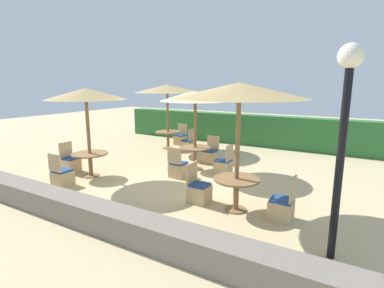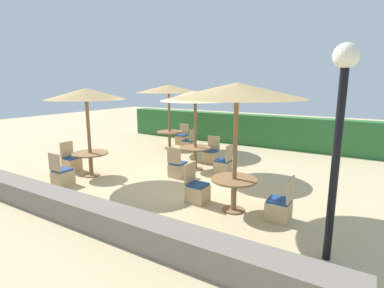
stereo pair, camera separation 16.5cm
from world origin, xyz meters
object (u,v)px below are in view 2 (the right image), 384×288
patio_chair_center_south (178,168)px  patio_chair_back_left_north (182,139)px  patio_chair_center_east (223,166)px  round_table_front_right (234,186)px  patio_chair_back_left_east (189,144)px  patio_chair_front_right_east (280,208)px  round_table_back_left (169,135)px  lamp_post (341,112)px  parasol_front_left (86,94)px  round_table_front_left (90,158)px  round_table_center (195,152)px  parasol_back_left (169,89)px  parasol_front_right (237,91)px  patio_chair_front_right_west (197,191)px  patio_chair_front_left_west (72,163)px  patio_chair_front_left_south (62,176)px  parasol_center (195,96)px  patio_chair_center_north (211,155)px

patio_chair_center_south → patio_chair_back_left_north: bearing=122.0°
patio_chair_center_east → round_table_front_right: 2.73m
patio_chair_center_east → patio_chair_back_left_east: 3.46m
round_table_front_right → patio_chair_front_right_east: bearing=2.9°
round_table_back_left → patio_chair_front_right_east: (5.98, -4.46, -0.32)m
lamp_post → parasol_front_left: (-6.74, 1.02, 0.09)m
patio_chair_center_south → round_table_front_left: patio_chair_center_south is taller
round_table_center → round_table_front_right: round_table_center is taller
round_table_center → round_table_front_left: (-2.33, -2.25, -0.01)m
patio_chair_center_south → parasol_back_left: size_ratio=0.34×
parasol_front_right → patio_chair_front_right_east: parasol_front_right is taller
patio_chair_back_left_north → patio_chair_center_east: bearing=138.9°
patio_chair_back_left_north → patio_chair_front_right_west: (4.05, -5.50, 0.00)m
parasol_front_right → patio_chair_front_right_east: (0.99, 0.05, -2.34)m
round_table_front_right → patio_chair_front_right_west: patio_chair_front_right_west is taller
lamp_post → patio_chair_front_left_west: bearing=172.2°
round_table_center → patio_chair_front_left_south: patio_chair_front_left_south is taller
lamp_post → patio_chair_front_right_west: (-2.97, 0.94, -2.09)m
patio_chair_front_right_west → patio_chair_center_south: bearing=-132.7°
patio_chair_center_south → parasol_back_left: parasol_back_left is taller
patio_chair_center_east → round_table_back_left: size_ratio=0.86×
parasol_front_right → patio_chair_front_right_west: bearing=179.7°
parasol_center → parasol_front_left: (-2.33, -2.25, 0.09)m
patio_chair_back_left_north → round_table_front_right: 7.43m
patio_chair_center_east → parasol_front_right: bearing=-149.6°
round_table_back_left → patio_chair_back_left_east: 1.02m
round_table_center → patio_chair_front_right_east: patio_chair_front_right_east is taller
parasol_front_right → round_table_back_left: bearing=137.8°
parasol_front_right → patio_chair_front_left_south: 5.35m
round_table_front_right → patio_chair_front_right_west: bearing=179.7°
round_table_back_left → patio_chair_front_right_west: bearing=-48.1°
parasol_front_left → patio_chair_front_left_west: parasol_front_left is taller
parasol_front_right → patio_chair_front_right_west: size_ratio=3.03×
lamp_post → patio_chair_front_right_east: 2.53m
patio_chair_back_left_north → round_table_front_left: size_ratio=0.88×
patio_chair_front_right_west → parasol_front_left: (-3.77, 0.08, 2.18)m
parasol_back_left → round_table_front_right: parasol_back_left is taller
round_table_back_left → round_table_front_left: (0.27, -4.43, -0.02)m
round_table_center → patio_chair_center_east: size_ratio=1.08×
patio_chair_front_right_east → patio_chair_center_east: bearing=46.0°
patio_chair_center_south → round_table_front_left: 2.65m
patio_chair_center_north → parasol_back_left: bearing=-24.0°
patio_chair_center_east → parasol_front_left: bearing=124.1°
lamp_post → parasol_front_right: lamp_post is taller
patio_chair_back_left_east → patio_chair_front_left_west: size_ratio=1.00×
patio_chair_front_right_east → patio_chair_center_south: bearing=68.9°
lamp_post → patio_chair_back_left_north: 9.75m
parasol_center → round_table_back_left: (-2.60, 2.18, -1.77)m
round_table_center → patio_chair_back_left_east: patio_chair_back_left_east is taller
patio_chair_back_left_east → round_table_front_left: size_ratio=0.88×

